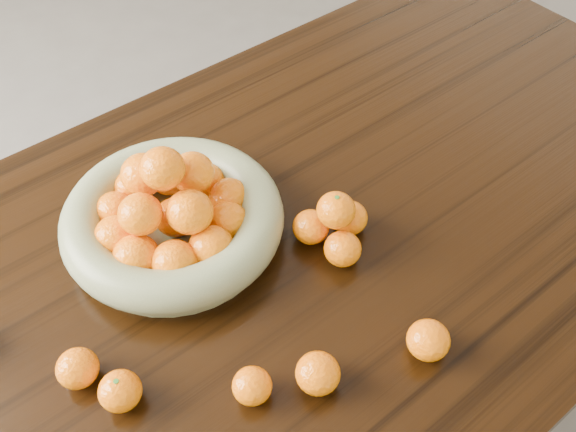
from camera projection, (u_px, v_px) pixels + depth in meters
ground at (281, 424)px, 1.67m from camera, size 5.00×5.00×0.00m
dining_table at (277, 273)px, 1.17m from camera, size 2.00×1.00×0.75m
fruit_bowl at (172, 217)px, 1.08m from camera, size 0.38×0.38×0.19m
orange_pyramid at (335, 226)px, 1.08m from camera, size 0.13×0.13×0.11m
loose_orange_0 at (120, 391)px, 0.89m from camera, size 0.06×0.06×0.06m
loose_orange_1 at (318, 373)px, 0.91m from camera, size 0.07×0.07×0.06m
loose_orange_2 at (428, 340)px, 0.95m from camera, size 0.07×0.07×0.06m
loose_orange_4 at (78, 368)px, 0.92m from camera, size 0.06×0.06×0.06m
loose_orange_5 at (252, 386)px, 0.90m from camera, size 0.06×0.06×0.05m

